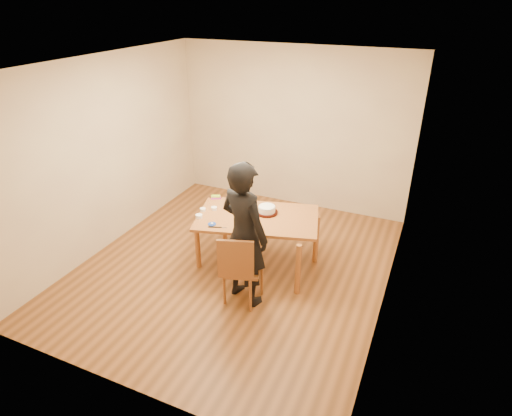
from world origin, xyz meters
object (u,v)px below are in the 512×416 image
at_px(cake, 267,209).
at_px(person, 244,235).
at_px(dining_table, 258,218).
at_px(dining_chair, 243,269).
at_px(cake_plate, 267,212).

relative_size(cake, person, 0.13).
bearing_deg(person, dining_table, -60.01).
relative_size(dining_chair, cake, 1.77).
relative_size(dining_table, dining_chair, 3.95).
bearing_deg(cake_plate, person, -85.11).
bearing_deg(cake_plate, dining_chair, -85.35).
bearing_deg(cake, dining_chair, -85.35).
height_order(cake, person, person).
height_order(dining_chair, cake, cake).
distance_m(cake, person, 0.88).
bearing_deg(cake_plate, cake, 0.00).
xyz_separation_m(dining_table, person, (0.15, -0.73, 0.17)).
bearing_deg(dining_chair, cake, 76.88).
distance_m(dining_table, person, 0.76).
height_order(dining_table, cake_plate, cake_plate).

